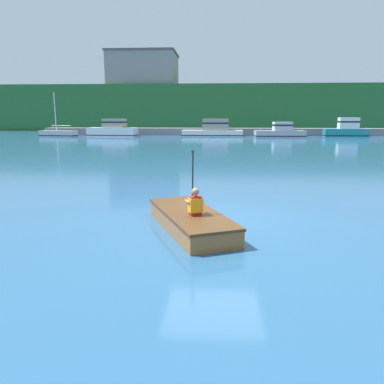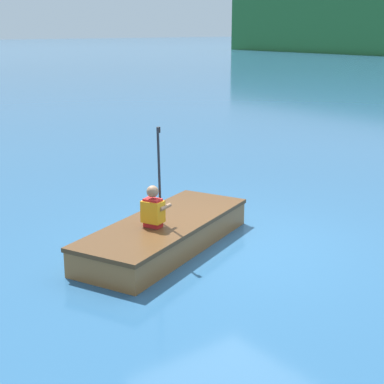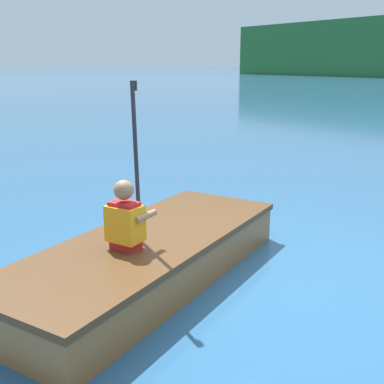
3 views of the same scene
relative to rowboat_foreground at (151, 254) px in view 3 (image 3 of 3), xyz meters
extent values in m
plane|color=#28567F|center=(0.55, 0.78, -0.24)|extent=(300.00, 300.00, 0.00)
cube|color=#935B2D|center=(0.02, -0.04, -0.03)|extent=(2.26, 3.35, 0.42)
cube|color=#513219|center=(0.02, -0.04, 0.15)|extent=(2.32, 3.40, 0.06)
cube|color=#513219|center=(0.02, -0.04, 0.14)|extent=(1.91, 2.86, 0.02)
cone|color=#935B2D|center=(-0.58, 1.35, -0.01)|extent=(0.51, 0.51, 0.38)
cube|color=#935B2D|center=(0.11, -0.26, 0.13)|extent=(1.04, 0.56, 0.03)
cube|color=red|center=(0.14, -0.33, 0.39)|extent=(0.28, 0.24, 0.42)
cube|color=orange|center=(0.14, -0.33, 0.41)|extent=(0.35, 0.31, 0.31)
sphere|color=#997051|center=(0.14, -0.33, 0.70)|extent=(0.17, 0.17, 0.17)
cylinder|color=#997051|center=(0.24, -0.19, 0.47)|extent=(0.15, 0.26, 0.06)
cylinder|color=#997051|center=(-0.03, -0.31, 0.47)|extent=(0.15, 0.26, 0.06)
cylinder|color=#232328|center=(0.07, -0.17, 0.89)|extent=(0.06, 0.09, 1.39)
cylinder|color=black|center=(0.07, -0.17, 1.55)|extent=(0.05, 0.05, 0.08)
camera|label=1|loc=(0.57, -8.24, 2.32)|focal=35.00mm
camera|label=2|loc=(6.74, -4.71, 2.92)|focal=55.00mm
camera|label=3|loc=(3.61, -2.14, 1.73)|focal=45.00mm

